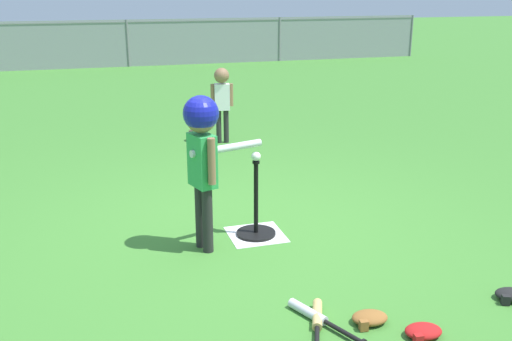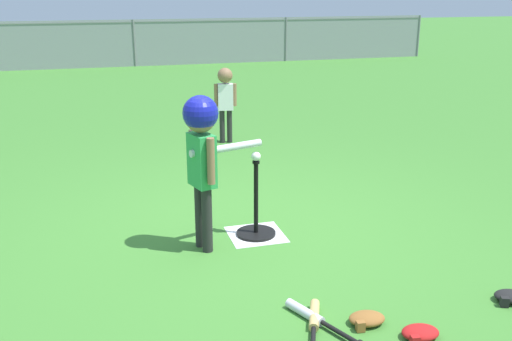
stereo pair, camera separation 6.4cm
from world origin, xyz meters
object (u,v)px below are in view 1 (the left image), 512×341
(baseball_on_tee, at_px, (256,156))
(glove_outfield_drop, at_px, (423,331))
(glove_tossed_aside, at_px, (512,295))
(spare_bat_silver, at_px, (315,316))
(fielder_deep_center, at_px, (222,95))
(glove_by_plate, at_px, (369,318))
(spare_bat_wood, at_px, (317,320))
(batter_child, at_px, (203,142))
(batting_tee, at_px, (256,224))

(baseball_on_tee, bearing_deg, glove_outfield_drop, -73.07)
(glove_tossed_aside, bearing_deg, spare_bat_silver, 173.80)
(fielder_deep_center, xyz_separation_m, glove_by_plate, (-0.16, -4.38, -0.58))
(fielder_deep_center, height_order, glove_outfield_drop, fielder_deep_center)
(baseball_on_tee, relative_size, spare_bat_wood, 0.13)
(batter_child, xyz_separation_m, glove_outfield_drop, (0.95, -1.53, -0.81))
(fielder_deep_center, xyz_separation_m, glove_tossed_aside, (0.85, -4.39, -0.58))
(batting_tee, bearing_deg, fielder_deep_center, 81.59)
(batter_child, relative_size, spare_bat_wood, 2.14)
(baseball_on_tee, xyz_separation_m, fielder_deep_center, (0.43, 2.93, -0.05))
(baseball_on_tee, height_order, glove_outfield_drop, baseball_on_tee)
(batter_child, height_order, glove_tossed_aside, batter_child)
(glove_tossed_aside, xyz_separation_m, glove_outfield_drop, (-0.78, -0.20, 0.00))
(glove_by_plate, bearing_deg, glove_tossed_aside, -1.06)
(baseball_on_tee, height_order, glove_by_plate, baseball_on_tee)
(spare_bat_silver, relative_size, glove_tossed_aside, 2.12)
(spare_bat_silver, distance_m, spare_bat_wood, 0.05)
(spare_bat_wood, bearing_deg, glove_by_plate, -13.96)
(batting_tee, distance_m, batter_child, 0.89)
(spare_bat_wood, distance_m, glove_outfield_drop, 0.61)
(spare_bat_wood, bearing_deg, fielder_deep_center, 83.85)
(glove_by_plate, bearing_deg, baseball_on_tee, 100.82)
(batter_child, distance_m, glove_by_plate, 1.70)
(baseball_on_tee, bearing_deg, batter_child, -163.40)
(batting_tee, distance_m, spare_bat_silver, 1.32)
(glove_outfield_drop, bearing_deg, spare_bat_silver, 147.22)
(batter_child, bearing_deg, batting_tee, 16.60)
(batting_tee, height_order, batter_child, batter_child)
(batting_tee, height_order, spare_bat_silver, batting_tee)
(batter_child, bearing_deg, spare_bat_silver, -70.42)
(spare_bat_silver, xyz_separation_m, glove_by_plate, (0.30, -0.12, 0.01))
(glove_by_plate, bearing_deg, spare_bat_silver, 157.62)
(batting_tee, xyz_separation_m, glove_outfield_drop, (0.51, -1.66, -0.06))
(fielder_deep_center, distance_m, glove_outfield_drop, 4.63)
(spare_bat_silver, xyz_separation_m, glove_outfield_drop, (0.53, -0.34, 0.01))
(batting_tee, xyz_separation_m, glove_by_plate, (0.28, -1.44, -0.06))
(glove_tossed_aside, bearing_deg, glove_by_plate, 178.94)
(fielder_deep_center, relative_size, glove_outfield_drop, 4.09)
(batting_tee, height_order, baseball_on_tee, baseball_on_tee)
(glove_by_plate, xyz_separation_m, glove_tossed_aside, (1.01, -0.02, 0.00))
(batting_tee, xyz_separation_m, glove_tossed_aside, (1.29, -1.46, -0.06))
(fielder_deep_center, bearing_deg, spare_bat_silver, -96.14)
(fielder_deep_center, bearing_deg, batter_child, -106.02)
(baseball_on_tee, distance_m, spare_bat_wood, 1.51)
(batting_tee, xyz_separation_m, spare_bat_wood, (-0.03, -1.37, -0.07))
(fielder_deep_center, xyz_separation_m, glove_outfield_drop, (0.07, -4.59, -0.58))
(baseball_on_tee, xyz_separation_m, batter_child, (-0.45, -0.13, 0.18))
(baseball_on_tee, bearing_deg, fielder_deep_center, 81.59)
(batting_tee, bearing_deg, spare_bat_wood, -91.26)
(baseball_on_tee, height_order, spare_bat_wood, baseball_on_tee)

